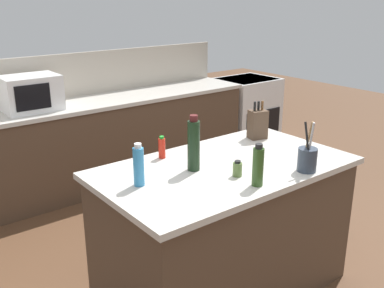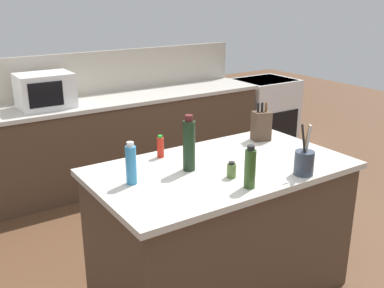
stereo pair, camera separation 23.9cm
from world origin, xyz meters
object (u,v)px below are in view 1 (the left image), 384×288
at_px(olive_oil_bottle, 258,166).
at_px(hot_sauce_bottle, 162,148).
at_px(dish_soap_bottle, 139,166).
at_px(knife_block, 258,124).
at_px(spice_jar_oregano, 237,169).
at_px(microwave, 31,93).
at_px(wine_bottle, 194,145).
at_px(utensil_crock, 307,159).
at_px(range_oven, 246,112).

bearing_deg(olive_oil_bottle, hot_sauce_bottle, 103.84).
bearing_deg(dish_soap_bottle, hot_sauce_bottle, 39.24).
xyz_separation_m(knife_block, spice_jar_oregano, (-0.64, -0.45, -0.07)).
height_order(microwave, wine_bottle, wine_bottle).
bearing_deg(spice_jar_oregano, knife_block, 35.35).
bearing_deg(hot_sauce_bottle, utensil_crock, -52.42).
distance_m(range_oven, olive_oil_bottle, 3.59).
distance_m(utensil_crock, olive_oil_bottle, 0.41).
distance_m(dish_soap_bottle, hot_sauce_bottle, 0.47).
xyz_separation_m(microwave, spice_jar_oregano, (0.42, -2.38, -0.12)).
bearing_deg(utensil_crock, knife_block, 70.05).
bearing_deg(hot_sauce_bottle, dish_soap_bottle, -140.76).
bearing_deg(hot_sauce_bottle, knife_block, -6.45).
xyz_separation_m(knife_block, wine_bottle, (-0.78, -0.21, 0.05)).
distance_m(hot_sauce_bottle, olive_oil_bottle, 0.74).
height_order(range_oven, knife_block, knife_block).
xyz_separation_m(spice_jar_oregano, dish_soap_bottle, (-0.54, 0.25, 0.07)).
bearing_deg(spice_jar_oregano, hot_sauce_bottle, 108.47).
bearing_deg(olive_oil_bottle, utensil_crock, -5.02).
distance_m(microwave, wine_bottle, 2.16).
relative_size(spice_jar_oregano, wine_bottle, 0.28).
xyz_separation_m(knife_block, dish_soap_bottle, (-1.18, -0.20, 0.01)).
xyz_separation_m(range_oven, knife_block, (-1.81, -1.93, 0.59)).
relative_size(hot_sauce_bottle, olive_oil_bottle, 0.61).
height_order(wine_bottle, olive_oil_bottle, wine_bottle).
distance_m(utensil_crock, wine_bottle, 0.71).
height_order(spice_jar_oregano, olive_oil_bottle, olive_oil_bottle).
xyz_separation_m(range_oven, hot_sauce_bottle, (-2.63, -1.84, 0.55)).
bearing_deg(range_oven, spice_jar_oregano, -135.74).
height_order(range_oven, dish_soap_bottle, dish_soap_bottle).
xyz_separation_m(utensil_crock, spice_jar_oregano, (-0.40, 0.21, -0.04)).
bearing_deg(hot_sauce_bottle, wine_bottle, -83.47).
distance_m(range_oven, knife_block, 2.71).
distance_m(knife_block, olive_oil_bottle, 0.90).
height_order(knife_block, dish_soap_bottle, knife_block).
distance_m(spice_jar_oregano, olive_oil_bottle, 0.19).
xyz_separation_m(microwave, dish_soap_bottle, (-0.13, -2.13, -0.04)).
xyz_separation_m(range_oven, microwave, (-2.86, 0.00, 0.64)).
distance_m(spice_jar_oregano, dish_soap_bottle, 0.60).
bearing_deg(utensil_crock, dish_soap_bottle, 154.11).
distance_m(utensil_crock, hot_sauce_bottle, 0.95).
bearing_deg(range_oven, utensil_crock, -128.32).
distance_m(range_oven, wine_bottle, 3.42).
relative_size(spice_jar_oregano, olive_oil_bottle, 0.39).
relative_size(microwave, spice_jar_oregano, 5.15).
relative_size(utensil_crock, spice_jar_oregano, 3.21).
bearing_deg(microwave, olive_oil_bottle, -80.85).
relative_size(range_oven, utensil_crock, 2.87).
distance_m(microwave, hot_sauce_bottle, 1.85).
distance_m(microwave, olive_oil_bottle, 2.59).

